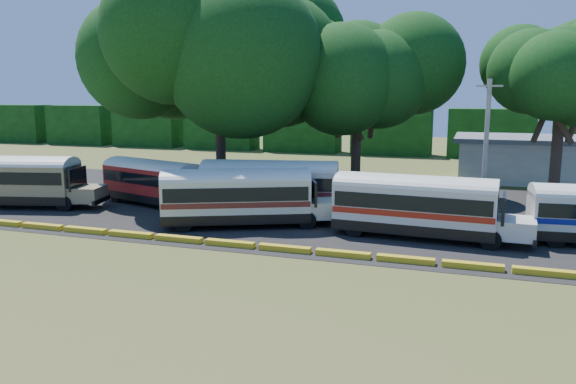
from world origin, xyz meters
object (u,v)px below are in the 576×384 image
(bus_cream_west, at_px, (240,194))
(tree_west, at_px, (219,42))
(bus_beige, at_px, (15,178))
(bus_red, at_px, (154,179))
(bus_white_red, at_px, (418,203))

(bus_cream_west, bearing_deg, tree_west, 95.87)
(bus_beige, relative_size, bus_red, 1.11)
(bus_beige, bearing_deg, bus_red, 9.04)
(bus_red, relative_size, bus_cream_west, 0.94)
(tree_west, bearing_deg, bus_cream_west, -59.76)
(bus_white_red, xyz_separation_m, tree_west, (-16.66, 10.31, 9.78))
(bus_red, height_order, bus_white_red, bus_white_red)
(bus_white_red, bearing_deg, tree_west, 151.72)
(bus_white_red, height_order, tree_west, tree_west)
(bus_beige, distance_m, bus_white_red, 27.37)
(bus_cream_west, distance_m, tree_west, 16.00)
(bus_beige, xyz_separation_m, bus_cream_west, (17.09, -0.37, -0.09))
(bus_red, xyz_separation_m, bus_white_red, (18.60, -3.40, 0.11))
(bus_red, distance_m, bus_white_red, 18.91)
(bus_red, bearing_deg, bus_cream_west, -7.61)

